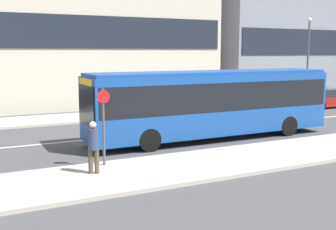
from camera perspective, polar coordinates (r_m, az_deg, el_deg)
The scene contains 10 objects.
ground_plane at distance 20.73m, azimuth -3.58°, elevation -2.68°, with size 120.00×120.00×0.00m, color #444447.
sidewalk_near at distance 15.30m, azimuth 5.68°, elevation -6.52°, with size 44.00×3.50×0.13m.
sidewalk_far at distance 26.50m, azimuth -8.88°, elevation -0.16°, with size 44.00×3.50×0.13m.
lane_centerline at distance 20.72m, azimuth -3.58°, elevation -2.67°, with size 41.80×0.16×0.01m.
city_bus at distance 19.63m, azimuth 5.96°, elevation 2.04°, with size 11.92×2.47×3.16m.
parked_car_0 at distance 29.52m, azimuth 13.96°, elevation 1.73°, with size 4.05×1.87×1.40m.
parked_car_1 at distance 32.88m, azimuth 20.53°, elevation 2.10°, with size 4.04×1.87×1.37m.
pedestrian_near_stop at distance 13.74m, azimuth -10.09°, elevation -3.90°, with size 0.34×0.34×1.71m.
bus_stop_sign at distance 14.60m, azimuth -8.73°, elevation -0.79°, with size 0.44×0.12×2.67m.
street_lamp at distance 33.63m, azimuth 18.46°, elevation 8.21°, with size 0.36×0.36×6.42m.
Camera 1 is at (-7.92, -18.72, 4.04)m, focal length 45.00 mm.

